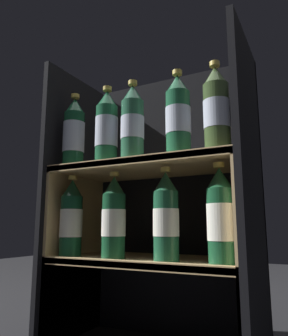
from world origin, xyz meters
TOP-DOWN VIEW (x-y plane):
  - fridge_back_wall at (0.00, 0.33)m, footprint 0.68×0.02m
  - fridge_side_left at (-0.33, 0.16)m, footprint 0.02×0.36m
  - fridge_side_right at (0.33, 0.16)m, footprint 0.02×0.36m
  - shelf_lower at (0.00, 0.15)m, footprint 0.64×0.32m
  - shelf_upper at (0.00, 0.15)m, footprint 0.64×0.32m
  - bottle_upper_front_0 at (-0.26, 0.06)m, footprint 0.08×0.08m
  - bottle_upper_front_1 at (-0.12, 0.06)m, footprint 0.08×0.08m
  - bottle_upper_front_2 at (-0.02, 0.06)m, footprint 0.08×0.08m
  - bottle_upper_front_3 at (0.14, 0.06)m, footprint 0.08×0.08m
  - bottle_upper_front_4 at (0.26, 0.06)m, footprint 0.08×0.08m
  - bottle_lower_front_0 at (-0.26, 0.06)m, footprint 0.08×0.08m
  - bottle_lower_front_1 at (-0.09, 0.06)m, footprint 0.08×0.08m
  - bottle_lower_front_2 at (0.10, 0.06)m, footprint 0.08×0.08m
  - bottle_lower_front_3 at (0.26, 0.06)m, footprint 0.08×0.08m

SIDE VIEW (x-z plane):
  - shelf_lower at x=0.00m, z-range 0.09..0.38m
  - bottle_lower_front_3 at x=0.26m, z-range 0.28..0.55m
  - bottle_lower_front_0 at x=-0.26m, z-range 0.28..0.55m
  - bottle_lower_front_1 at x=-0.09m, z-range 0.28..0.55m
  - bottle_lower_front_2 at x=0.10m, z-range 0.28..0.55m
  - shelf_upper at x=0.00m, z-range 0.13..0.73m
  - fridge_back_wall at x=0.00m, z-range 0.00..0.98m
  - fridge_side_left at x=-0.33m, z-range 0.00..0.98m
  - fridge_side_right at x=0.33m, z-range 0.00..0.98m
  - bottle_upper_front_0 at x=-0.26m, z-range 0.58..0.86m
  - bottle_upper_front_1 at x=-0.12m, z-range 0.58..0.86m
  - bottle_upper_front_4 at x=0.26m, z-range 0.58..0.86m
  - bottle_upper_front_3 at x=0.14m, z-range 0.58..0.86m
  - bottle_upper_front_2 at x=-0.02m, z-range 0.58..0.86m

